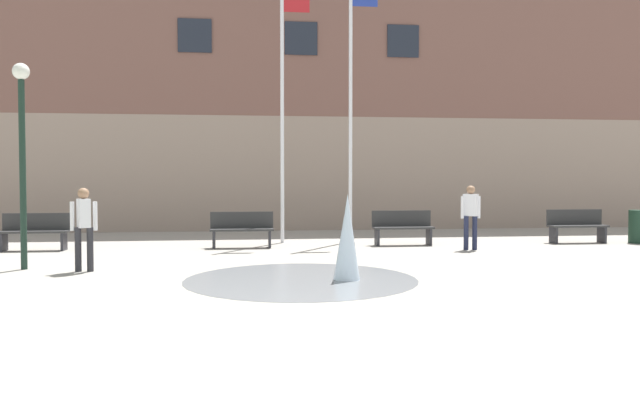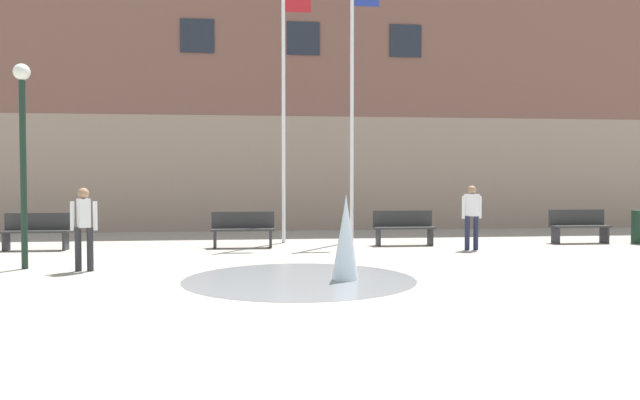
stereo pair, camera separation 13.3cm
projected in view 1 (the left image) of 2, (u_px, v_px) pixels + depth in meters
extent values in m
plane|color=#9E998E|center=(445.00, 364.00, 5.94)|extent=(100.00, 100.00, 0.00)
cube|color=gray|center=(294.00, 174.00, 24.01)|extent=(36.00, 6.00, 3.86)
cube|color=brown|center=(294.00, 62.00, 23.85)|extent=(36.00, 6.00, 4.71)
cube|color=#1E232D|center=(195.00, 36.00, 20.43)|extent=(1.10, 0.06, 1.10)
cube|color=#1E232D|center=(301.00, 38.00, 20.85)|extent=(1.10, 0.06, 1.10)
cube|color=#1E232D|center=(403.00, 41.00, 21.27)|extent=(1.10, 0.06, 1.10)
cylinder|color=gray|center=(301.00, 279.00, 10.88)|extent=(4.08, 4.08, 0.01)
cone|color=silver|center=(347.00, 237.00, 10.84)|extent=(0.44, 0.44, 1.50)
cone|color=silver|center=(344.00, 248.00, 10.85)|extent=(0.38, 0.38, 1.13)
cube|color=#28282D|center=(4.00, 242.00, 15.10)|extent=(0.06, 0.40, 0.44)
cube|color=#28282D|center=(64.00, 241.00, 15.26)|extent=(0.06, 0.40, 0.44)
cube|color=#2D2D2D|center=(34.00, 232.00, 15.17)|extent=(1.60, 0.44, 0.05)
cube|color=#2D2D2D|center=(36.00, 222.00, 15.36)|extent=(1.60, 0.04, 0.42)
cube|color=#28282D|center=(214.00, 240.00, 15.71)|extent=(0.06, 0.40, 0.44)
cube|color=#28282D|center=(270.00, 239.00, 15.88)|extent=(0.06, 0.40, 0.44)
cube|color=#2D2D2D|center=(242.00, 230.00, 15.78)|extent=(1.60, 0.44, 0.05)
cube|color=#2D2D2D|center=(242.00, 220.00, 15.98)|extent=(1.60, 0.04, 0.42)
cube|color=#28282D|center=(377.00, 237.00, 16.32)|extent=(0.06, 0.40, 0.44)
cube|color=#28282D|center=(429.00, 237.00, 16.49)|extent=(0.06, 0.40, 0.44)
cube|color=#2D2D2D|center=(403.00, 228.00, 16.40)|extent=(1.60, 0.44, 0.05)
cube|color=#2D2D2D|center=(401.00, 218.00, 16.59)|extent=(1.60, 0.04, 0.42)
cube|color=#28282D|center=(553.00, 235.00, 16.91)|extent=(0.06, 0.40, 0.44)
cube|color=#28282D|center=(602.00, 235.00, 17.07)|extent=(0.06, 0.40, 0.44)
cube|color=#2D2D2D|center=(578.00, 226.00, 16.98)|extent=(1.60, 0.44, 0.05)
cube|color=#2D2D2D|center=(574.00, 217.00, 17.17)|extent=(1.60, 0.04, 0.42)
cylinder|color=#1E233D|center=(466.00, 233.00, 15.36)|extent=(0.12, 0.12, 0.84)
cylinder|color=#1E233D|center=(475.00, 233.00, 15.38)|extent=(0.12, 0.12, 0.84)
cube|color=white|center=(471.00, 205.00, 15.34)|extent=(0.39, 0.37, 0.54)
sphere|color=#997051|center=(471.00, 190.00, 15.33)|extent=(0.21, 0.21, 0.21)
cylinder|color=white|center=(462.00, 207.00, 15.32)|extent=(0.08, 0.08, 0.55)
cylinder|color=white|center=(479.00, 207.00, 15.37)|extent=(0.08, 0.08, 0.55)
cylinder|color=#28282D|center=(78.00, 250.00, 11.79)|extent=(0.12, 0.12, 0.84)
cylinder|color=#28282D|center=(90.00, 249.00, 11.81)|extent=(0.12, 0.12, 0.84)
cube|color=white|center=(84.00, 213.00, 11.78)|extent=(0.32, 0.39, 0.54)
sphere|color=#997051|center=(83.00, 193.00, 11.76)|extent=(0.21, 0.21, 0.21)
cylinder|color=white|center=(72.00, 216.00, 11.75)|extent=(0.08, 0.08, 0.55)
cylinder|color=white|center=(95.00, 216.00, 11.80)|extent=(0.08, 0.08, 0.55)
cylinder|color=silver|center=(282.00, 112.00, 16.95)|extent=(0.10, 0.10, 7.13)
cube|color=#B21E23|center=(297.00, 4.00, 16.89)|extent=(0.70, 0.02, 0.45)
cylinder|color=silver|center=(350.00, 109.00, 17.17)|extent=(0.10, 0.10, 7.34)
cylinder|color=#192D23|center=(23.00, 175.00, 12.04)|extent=(0.12, 0.12, 3.67)
sphere|color=white|center=(21.00, 71.00, 11.97)|extent=(0.32, 0.32, 0.32)
cylinder|color=#193323|center=(640.00, 227.00, 16.97)|extent=(0.56, 0.56, 0.90)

